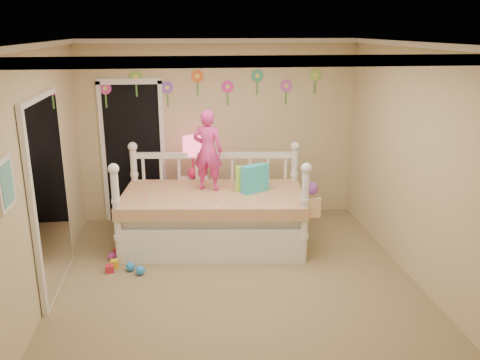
{
  "coord_description": "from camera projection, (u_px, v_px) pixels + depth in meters",
  "views": [
    {
      "loc": [
        -0.57,
        -4.88,
        2.74
      ],
      "look_at": [
        0.1,
        0.6,
        1.05
      ],
      "focal_mm": 37.28,
      "sensor_mm": 36.0,
      "label": 1
    }
  ],
  "objects": [
    {
      "name": "floor",
      "position": [
        238.0,
        287.0,
        5.5
      ],
      "size": [
        4.0,
        4.5,
        0.01
      ],
      "primitive_type": "cube",
      "color": "#7F684C",
      "rests_on": "ground"
    },
    {
      "name": "ceiling",
      "position": [
        237.0,
        43.0,
        4.74
      ],
      "size": [
        4.0,
        4.5,
        0.01
      ],
      "primitive_type": "cube",
      "color": "white",
      "rests_on": "floor"
    },
    {
      "name": "back_wall",
      "position": [
        219.0,
        131.0,
        7.25
      ],
      "size": [
        4.0,
        0.01,
        2.6
      ],
      "primitive_type": "cube",
      "color": "tan",
      "rests_on": "floor"
    },
    {
      "name": "left_wall",
      "position": [
        35.0,
        181.0,
        4.88
      ],
      "size": [
        0.01,
        4.5,
        2.6
      ],
      "primitive_type": "cube",
      "color": "tan",
      "rests_on": "floor"
    },
    {
      "name": "right_wall",
      "position": [
        422.0,
        168.0,
        5.35
      ],
      "size": [
        0.01,
        4.5,
        2.6
      ],
      "primitive_type": "cube",
      "color": "tan",
      "rests_on": "floor"
    },
    {
      "name": "crown_molding",
      "position": [
        237.0,
        46.0,
        4.75
      ],
      "size": [
        4.0,
        4.5,
        0.06
      ],
      "primitive_type": null,
      "color": "white",
      "rests_on": "ceiling"
    },
    {
      "name": "daybed",
      "position": [
        213.0,
        198.0,
        6.42
      ],
      "size": [
        2.48,
        1.52,
        1.28
      ],
      "primitive_type": null,
      "rotation": [
        0.0,
        0.0,
        -0.11
      ],
      "color": "white",
      "rests_on": "floor"
    },
    {
      "name": "pillow_turquoise",
      "position": [
        255.0,
        178.0,
        6.38
      ],
      "size": [
        0.37,
        0.28,
        0.36
      ],
      "primitive_type": "cube",
      "rotation": [
        0.0,
        0.0,
        0.49
      ],
      "color": "#26ACBE",
      "rests_on": "daybed"
    },
    {
      "name": "pillow_lime",
      "position": [
        249.0,
        179.0,
        6.43
      ],
      "size": [
        0.35,
        0.17,
        0.32
      ],
      "primitive_type": "cube",
      "rotation": [
        0.0,
        0.0,
        -0.14
      ],
      "color": "#9CE746",
      "rests_on": "daybed"
    },
    {
      "name": "child",
      "position": [
        208.0,
        150.0,
        6.37
      ],
      "size": [
        0.44,
        0.36,
        1.05
      ],
      "primitive_type": "imported",
      "rotation": [
        0.0,
        0.0,
        2.82
      ],
      "color": "#E73493",
      "rests_on": "daybed"
    },
    {
      "name": "nightstand",
      "position": [
        194.0,
        201.0,
        7.16
      ],
      "size": [
        0.43,
        0.33,
        0.69
      ],
      "primitive_type": "cube",
      "rotation": [
        0.0,
        0.0,
        0.04
      ],
      "color": "white",
      "rests_on": "floor"
    },
    {
      "name": "table_lamp",
      "position": [
        193.0,
        151.0,
        6.95
      ],
      "size": [
        0.27,
        0.27,
        0.6
      ],
      "color": "#DA1D55",
      "rests_on": "nightstand"
    },
    {
      "name": "closet_doorway",
      "position": [
        133.0,
        151.0,
        7.17
      ],
      "size": [
        0.9,
        0.04,
        2.07
      ],
      "primitive_type": "cube",
      "color": "black",
      "rests_on": "back_wall"
    },
    {
      "name": "flower_decals",
      "position": [
        213.0,
        87.0,
        7.04
      ],
      "size": [
        3.4,
        0.02,
        0.5
      ],
      "primitive_type": null,
      "color": "#B2668C",
      "rests_on": "back_wall"
    },
    {
      "name": "mirror_closet",
      "position": [
        50.0,
        195.0,
        5.25
      ],
      "size": [
        0.07,
        1.3,
        2.1
      ],
      "primitive_type": "cube",
      "color": "white",
      "rests_on": "left_wall"
    },
    {
      "name": "wall_picture",
      "position": [
        5.0,
        184.0,
        3.96
      ],
      "size": [
        0.05,
        0.34,
        0.42
      ],
      "primitive_type": "cube",
      "color": "white",
      "rests_on": "left_wall"
    },
    {
      "name": "hanging_bag",
      "position": [
        311.0,
        201.0,
        5.89
      ],
      "size": [
        0.2,
        0.16,
        0.36
      ],
      "primitive_type": null,
      "color": "beige",
      "rests_on": "daybed"
    },
    {
      "name": "toy_scatter",
      "position": [
        116.0,
        271.0,
        5.73
      ],
      "size": [
        1.04,
        1.43,
        0.11
      ],
      "primitive_type": null,
      "rotation": [
        0.0,
        0.0,
        0.2
      ],
      "color": "#996666",
      "rests_on": "floor"
    }
  ]
}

